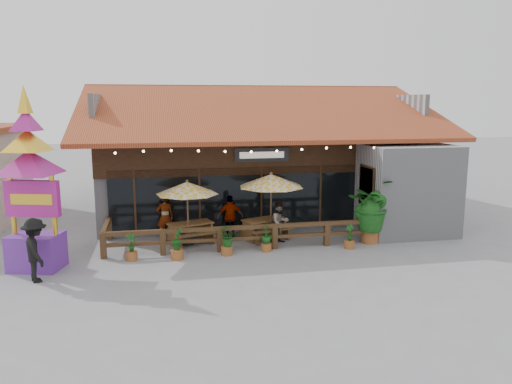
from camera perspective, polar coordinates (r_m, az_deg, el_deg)
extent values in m
plane|color=gray|center=(18.92, 3.25, -5.96)|extent=(100.00, 100.00, 0.00)
cube|color=#A5A6AA|center=(25.22, -0.67, 2.79)|extent=(14.00, 10.00, 4.00)
cube|color=#392212|center=(19.85, -2.25, 4.25)|extent=(11.00, 0.16, 1.60)
cube|color=black|center=(20.08, -2.21, -0.59)|extent=(10.00, 0.12, 2.40)
cube|color=#FFC772|center=(20.27, -2.30, -0.49)|extent=(9.80, 0.05, 2.20)
cube|color=#A5A6AA|center=(21.00, 16.86, 0.28)|extent=(3.50, 2.70, 3.60)
cube|color=#B21C25|center=(20.05, 12.52, 0.61)|extent=(0.06, 1.20, 1.50)
cube|color=#392212|center=(20.04, 12.49, 0.61)|extent=(0.04, 1.34, 1.64)
cube|color=#A04924|center=(21.57, 1.04, 9.26)|extent=(15.50, 7.05, 2.37)
cube|color=#A04924|center=(28.45, -1.99, 9.49)|extent=(15.50, 7.05, 2.37)
cube|color=#A04924|center=(25.01, -0.69, 11.96)|extent=(15.50, 0.30, 0.12)
cube|color=#A5A6AA|center=(24.70, -17.04, 8.48)|extent=(0.20, 9.00, 1.80)
cube|color=#A5A6AA|center=(27.18, 14.16, 8.73)|extent=(0.20, 9.00, 1.80)
cube|color=black|center=(19.91, 0.66, 4.27)|extent=(2.20, 0.10, 0.55)
cube|color=silver|center=(19.85, 0.69, 4.25)|extent=(1.80, 0.02, 0.25)
cube|color=#392212|center=(19.82, -13.68, -1.02)|extent=(0.08, 0.08, 2.40)
cube|color=#392212|center=(19.86, -6.47, -0.77)|extent=(0.08, 0.08, 2.40)
cube|color=#392212|center=(20.22, 0.61, -0.51)|extent=(0.08, 0.08, 2.40)
cube|color=#392212|center=(20.87, 7.35, -0.25)|extent=(0.08, 0.08, 2.40)
sphere|color=#F2C385|center=(17.80, -15.80, 4.31)|extent=(0.09, 0.09, 0.09)
sphere|color=#F2C385|center=(17.75, -12.74, 4.55)|extent=(0.09, 0.09, 0.09)
sphere|color=#F2C385|center=(17.74, -9.66, 4.69)|extent=(0.09, 0.09, 0.09)
sphere|color=#F2C385|center=(17.80, -6.60, 4.69)|extent=(0.09, 0.09, 0.09)
sphere|color=#F2C385|center=(17.90, -3.55, 4.64)|extent=(0.09, 0.09, 0.09)
sphere|color=#F2C385|center=(18.06, -0.55, 4.62)|extent=(0.09, 0.09, 0.09)
sphere|color=#F2C385|center=(18.26, 2.39, 4.70)|extent=(0.09, 0.09, 0.09)
sphere|color=#F2C385|center=(18.50, 5.26, 4.86)|extent=(0.09, 0.09, 0.09)
sphere|color=#F2C385|center=(18.78, 8.05, 5.01)|extent=(0.09, 0.09, 0.09)
sphere|color=#F2C385|center=(19.12, 10.76, 5.04)|extent=(0.09, 0.09, 0.09)
sphere|color=#F2C385|center=(19.49, 13.35, 4.96)|extent=(0.09, 0.09, 0.09)
cube|color=#4D341B|center=(17.85, -17.06, -5.89)|extent=(0.20, 0.20, 0.90)
cube|color=#4D341B|center=(17.75, -10.60, -5.70)|extent=(0.20, 0.20, 0.90)
cube|color=#4D341B|center=(17.87, -4.15, -5.44)|extent=(0.20, 0.20, 0.90)
cube|color=#4D341B|center=(18.21, 2.13, -5.12)|extent=(0.20, 0.20, 0.90)
cube|color=#4D341B|center=(18.76, 8.11, -4.75)|extent=(0.20, 0.20, 0.90)
cube|color=#4D341B|center=(19.42, 13.14, -4.41)|extent=(0.20, 0.20, 0.90)
cube|color=#4D341B|center=(17.89, -1.30, -4.07)|extent=(9.80, 0.16, 0.14)
cube|color=#4D341B|center=(18.00, -1.29, -5.30)|extent=(9.80, 0.12, 0.12)
cube|color=#4D341B|center=(18.95, -16.76, -3.69)|extent=(0.16, 2.50, 0.14)
cube|color=#4D341B|center=(20.16, -16.40, -4.02)|extent=(0.20, 0.20, 0.90)
cylinder|color=brown|center=(18.65, -7.80, -2.59)|extent=(0.06, 0.06, 2.32)
cone|color=yellow|center=(18.46, -7.87, 0.46)|extent=(2.77, 2.77, 0.45)
sphere|color=brown|center=(18.42, -7.89, 1.24)|extent=(0.10, 0.10, 0.10)
cylinder|color=black|center=(18.93, -7.71, -5.92)|extent=(0.44, 0.44, 0.06)
cylinder|color=brown|center=(19.08, 1.72, -1.91)|extent=(0.07, 0.07, 2.51)
cone|color=yellow|center=(18.88, 1.74, 1.32)|extent=(3.04, 3.04, 0.49)
sphere|color=brown|center=(18.84, 1.74, 2.14)|extent=(0.11, 0.11, 0.11)
cylinder|color=black|center=(19.38, 1.70, -5.45)|extent=(0.48, 0.48, 0.07)
cube|color=brown|center=(19.01, -7.51, -3.57)|extent=(1.81, 1.27, 0.06)
cube|color=brown|center=(18.85, -9.50, -4.94)|extent=(0.32, 0.71, 0.76)
cube|color=brown|center=(19.39, -5.53, -4.42)|extent=(0.32, 0.71, 0.76)
cube|color=brown|center=(18.59, -6.80, -4.86)|extent=(1.65, 0.82, 0.05)
cube|color=brown|center=(19.59, -8.15, -4.10)|extent=(1.65, 0.82, 0.05)
cube|color=brown|center=(19.39, 0.97, -3.16)|extent=(1.85, 1.32, 0.06)
cube|color=brown|center=(19.11, -0.90, -4.56)|extent=(0.33, 0.72, 0.78)
cube|color=brown|center=(19.87, 2.75, -3.99)|extent=(0.33, 0.72, 0.78)
cube|color=brown|center=(19.00, 1.90, -4.43)|extent=(1.68, 0.86, 0.05)
cube|color=brown|center=(19.94, 0.07, -3.72)|extent=(1.68, 0.86, 0.05)
cube|color=#662A9C|center=(17.47, -23.78, -6.25)|extent=(1.79, 1.52, 1.15)
cube|color=#AC1F86|center=(17.09, -24.19, -0.69)|extent=(1.72, 0.70, 1.15)
cube|color=yellow|center=(16.96, -24.29, -0.77)|extent=(1.30, 0.39, 0.34)
cylinder|color=yellow|center=(17.29, -26.31, -1.38)|extent=(0.15, 0.15, 1.91)
cylinder|color=yellow|center=(16.98, -21.95, -1.25)|extent=(0.15, 0.15, 1.91)
pyramid|color=#AC1F86|center=(16.89, -24.57, 4.42)|extent=(2.84, 2.84, 0.77)
pyramid|color=yellow|center=(16.85, -24.73, 6.52)|extent=(2.01, 2.01, 0.67)
pyramid|color=#AC1F86|center=(16.83, -24.89, 8.63)|extent=(1.30, 1.30, 0.67)
pyramid|color=yellow|center=(16.84, -25.08, 11.07)|extent=(0.59, 0.59, 0.86)
cylinder|color=brown|center=(19.51, 12.88, -4.96)|extent=(0.66, 0.66, 0.48)
imported|color=#185519|center=(19.23, 13.03, -1.41)|extent=(2.36, 2.32, 1.98)
sphere|color=#185519|center=(19.28, 13.56, -2.54)|extent=(0.66, 0.66, 0.66)
sphere|color=#185519|center=(19.35, 12.47, -1.78)|extent=(0.57, 0.57, 0.57)
imported|color=#392212|center=(19.57, -10.35, -2.83)|extent=(0.72, 0.53, 1.80)
imported|color=#392212|center=(18.85, 2.74, -3.52)|extent=(0.94, 0.84, 1.58)
imported|color=#392212|center=(19.54, -2.95, -2.84)|extent=(1.03, 0.51, 1.70)
imported|color=black|center=(16.19, -23.90, -6.10)|extent=(1.15, 1.42, 1.92)
cylinder|color=brown|center=(17.47, -14.02, -7.10)|extent=(0.39, 0.39, 0.31)
imported|color=#185519|center=(17.34, -14.08, -5.59)|extent=(0.41, 0.38, 0.64)
cylinder|color=brown|center=(17.28, -8.99, -7.04)|extent=(0.44, 0.44, 0.35)
imported|color=#185519|center=(17.13, -9.04, -5.31)|extent=(0.43, 0.48, 0.73)
cylinder|color=brown|center=(17.56, -3.35, -6.70)|extent=(0.40, 0.40, 0.32)
imported|color=#185519|center=(17.42, -3.37, -5.14)|extent=(0.79, 0.77, 0.67)
cylinder|color=brown|center=(17.96, 1.18, -6.32)|extent=(0.38, 0.38, 0.30)
imported|color=#185519|center=(17.83, 1.19, -4.90)|extent=(0.48, 0.48, 0.62)
cylinder|color=brown|center=(18.62, 10.62, -5.91)|extent=(0.37, 0.37, 0.30)
imported|color=#185519|center=(18.50, 10.66, -4.55)|extent=(0.38, 0.39, 0.62)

